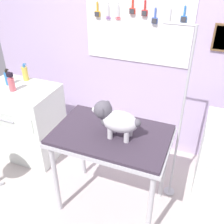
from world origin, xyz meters
TOP-DOWN VIEW (x-y plane):
  - ground at (0.00, 0.00)m, footprint 4.40×4.00m
  - rear_wall_panel at (0.00, 1.28)m, footprint 4.00×0.11m
  - grooming_table at (0.02, 0.21)m, footprint 0.99×0.64m
  - grooming_arm at (0.53, 0.55)m, footprint 0.30×0.11m
  - dog at (0.06, 0.19)m, footprint 0.42×0.19m
  - counter_left at (-1.23, 0.58)m, footprint 0.80×0.58m
  - spray_bottle_short at (-1.38, 0.62)m, footprint 0.07×0.06m
  - conditioner_bottle at (-1.27, 0.78)m, footprint 0.07×0.06m
  - detangler_spray at (-1.24, 0.51)m, footprint 0.07×0.07m

SIDE VIEW (x-z plane):
  - ground at x=0.00m, z-range -0.04..0.00m
  - counter_left at x=-1.23m, z-range 0.00..0.88m
  - grooming_table at x=0.02m, z-range 0.34..1.20m
  - grooming_arm at x=0.53m, z-range -0.05..1.66m
  - spray_bottle_short at x=-1.38m, z-range 0.86..1.05m
  - conditioner_bottle at x=-1.27m, z-range 0.86..1.06m
  - detangler_spray at x=-1.24m, z-range 0.86..1.07m
  - dog at x=0.06m, z-range 0.87..1.17m
  - rear_wall_panel at x=0.00m, z-range 0.01..2.31m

